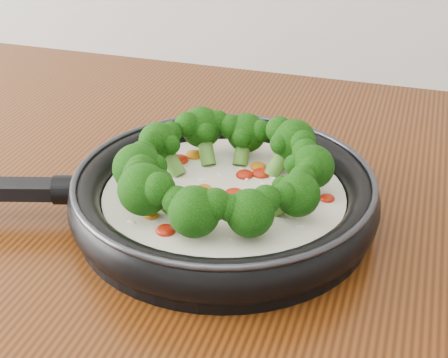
% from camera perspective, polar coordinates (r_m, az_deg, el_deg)
% --- Properties ---
extents(skillet, '(0.54, 0.41, 0.09)m').
position_cam_1_polar(skillet, '(0.69, -0.33, -1.09)').
color(skillet, black).
rests_on(skillet, counter).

